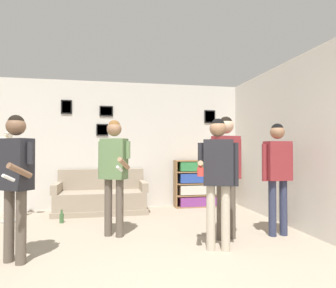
{
  "coord_description": "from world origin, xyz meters",
  "views": [
    {
      "loc": [
        -0.39,
        -2.44,
        1.24
      ],
      "look_at": [
        0.48,
        2.03,
        1.33
      ],
      "focal_mm": 32.0,
      "sensor_mm": 36.0,
      "label": 1
    }
  ],
  "objects_px": {
    "person_watcher_holding_cup": "(218,170)",
    "person_player_foreground_left": "(15,172)",
    "floor_lamp": "(10,155)",
    "bookshelf": "(200,183)",
    "person_player_foreground_center": "(114,165)",
    "person_spectator_far_right": "(278,167)",
    "couch": "(101,198)",
    "person_spectator_near_bookshelf": "(226,163)",
    "bottle_on_floor": "(62,218)"
  },
  "relations": [
    {
      "from": "person_spectator_near_bookshelf",
      "to": "bottle_on_floor",
      "type": "bearing_deg",
      "value": 149.73
    },
    {
      "from": "person_spectator_far_right",
      "to": "bottle_on_floor",
      "type": "height_order",
      "value": "person_spectator_far_right"
    },
    {
      "from": "bookshelf",
      "to": "person_spectator_near_bookshelf",
      "type": "height_order",
      "value": "person_spectator_near_bookshelf"
    },
    {
      "from": "bookshelf",
      "to": "bottle_on_floor",
      "type": "xyz_separation_m",
      "value": [
        -2.75,
        -0.96,
        -0.42
      ]
    },
    {
      "from": "bookshelf",
      "to": "floor_lamp",
      "type": "distance_m",
      "value": 3.76
    },
    {
      "from": "bookshelf",
      "to": "couch",
      "type": "bearing_deg",
      "value": -174.55
    },
    {
      "from": "person_player_foreground_left",
      "to": "floor_lamp",
      "type": "bearing_deg",
      "value": 108.12
    },
    {
      "from": "couch",
      "to": "bottle_on_floor",
      "type": "bearing_deg",
      "value": -130.18
    },
    {
      "from": "person_watcher_holding_cup",
      "to": "person_player_foreground_left",
      "type": "bearing_deg",
      "value": 178.94
    },
    {
      "from": "bookshelf",
      "to": "person_player_foreground_center",
      "type": "height_order",
      "value": "person_player_foreground_center"
    },
    {
      "from": "bookshelf",
      "to": "person_player_foreground_center",
      "type": "distance_m",
      "value": 2.74
    },
    {
      "from": "person_spectator_far_right",
      "to": "floor_lamp",
      "type": "bearing_deg",
      "value": 158.17
    },
    {
      "from": "couch",
      "to": "person_player_foreground_center",
      "type": "bearing_deg",
      "value": -82.64
    },
    {
      "from": "couch",
      "to": "bookshelf",
      "type": "bearing_deg",
      "value": 5.45
    },
    {
      "from": "couch",
      "to": "person_spectator_far_right",
      "type": "distance_m",
      "value": 3.41
    },
    {
      "from": "person_player_foreground_left",
      "to": "person_spectator_far_right",
      "type": "relative_size",
      "value": 1.0
    },
    {
      "from": "floor_lamp",
      "to": "person_player_foreground_left",
      "type": "height_order",
      "value": "floor_lamp"
    },
    {
      "from": "bottle_on_floor",
      "to": "person_spectator_far_right",
      "type": "bearing_deg",
      "value": -23.44
    },
    {
      "from": "person_player_foreground_center",
      "to": "couch",
      "type": "bearing_deg",
      "value": 97.36
    },
    {
      "from": "couch",
      "to": "person_player_foreground_left",
      "type": "xyz_separation_m",
      "value": [
        -0.86,
        -2.54,
        0.71
      ]
    },
    {
      "from": "floor_lamp",
      "to": "person_player_foreground_center",
      "type": "relative_size",
      "value": 1.0
    },
    {
      "from": "couch",
      "to": "person_spectator_near_bookshelf",
      "type": "xyz_separation_m",
      "value": [
        1.76,
        -2.15,
        0.77
      ]
    },
    {
      "from": "person_player_foreground_center",
      "to": "person_spectator_far_right",
      "type": "bearing_deg",
      "value": -10.22
    },
    {
      "from": "person_player_foreground_left",
      "to": "person_spectator_far_right",
      "type": "height_order",
      "value": "person_player_foreground_left"
    },
    {
      "from": "floor_lamp",
      "to": "bottle_on_floor",
      "type": "distance_m",
      "value": 1.41
    },
    {
      "from": "person_watcher_holding_cup",
      "to": "person_spectator_near_bookshelf",
      "type": "height_order",
      "value": "person_spectator_near_bookshelf"
    },
    {
      "from": "person_spectator_far_right",
      "to": "person_player_foreground_left",
      "type": "bearing_deg",
      "value": -173.36
    },
    {
      "from": "person_spectator_near_bookshelf",
      "to": "bookshelf",
      "type": "bearing_deg",
      "value": 81.49
    },
    {
      "from": "bottle_on_floor",
      "to": "person_spectator_near_bookshelf",
      "type": "bearing_deg",
      "value": -30.27
    },
    {
      "from": "floor_lamp",
      "to": "person_spectator_far_right",
      "type": "xyz_separation_m",
      "value": [
        4.09,
        -1.64,
        -0.15
      ]
    },
    {
      "from": "bookshelf",
      "to": "person_player_foreground_left",
      "type": "distance_m",
      "value": 4.07
    },
    {
      "from": "floor_lamp",
      "to": "person_spectator_far_right",
      "type": "bearing_deg",
      "value": -21.83
    },
    {
      "from": "person_player_foreground_center",
      "to": "person_spectator_near_bookshelf",
      "type": "distance_m",
      "value": 1.6
    },
    {
      "from": "floor_lamp",
      "to": "person_spectator_near_bookshelf",
      "type": "height_order",
      "value": "person_spectator_near_bookshelf"
    },
    {
      "from": "person_spectator_near_bookshelf",
      "to": "floor_lamp",
      "type": "bearing_deg",
      "value": 153.35
    },
    {
      "from": "couch",
      "to": "person_player_foreground_left",
      "type": "height_order",
      "value": "person_player_foreground_left"
    },
    {
      "from": "floor_lamp",
      "to": "bottle_on_floor",
      "type": "xyz_separation_m",
      "value": [
        0.89,
        -0.25,
        -1.06
      ]
    },
    {
      "from": "floor_lamp",
      "to": "person_spectator_near_bookshelf",
      "type": "distance_m",
      "value": 3.68
    },
    {
      "from": "bookshelf",
      "to": "person_spectator_far_right",
      "type": "height_order",
      "value": "person_spectator_far_right"
    },
    {
      "from": "person_watcher_holding_cup",
      "to": "person_spectator_near_bookshelf",
      "type": "distance_m",
      "value": 0.52
    },
    {
      "from": "person_spectator_near_bookshelf",
      "to": "bottle_on_floor",
      "type": "relative_size",
      "value": 7.6
    },
    {
      "from": "person_player_foreground_left",
      "to": "person_spectator_far_right",
      "type": "distance_m",
      "value": 3.44
    },
    {
      "from": "person_player_foreground_left",
      "to": "person_player_foreground_center",
      "type": "bearing_deg",
      "value": 37.11
    },
    {
      "from": "bookshelf",
      "to": "person_spectator_far_right",
      "type": "relative_size",
      "value": 0.7
    },
    {
      "from": "person_player_foreground_center",
      "to": "person_watcher_holding_cup",
      "type": "xyz_separation_m",
      "value": [
        1.26,
        -0.86,
        -0.03
      ]
    },
    {
      "from": "couch",
      "to": "person_watcher_holding_cup",
      "type": "height_order",
      "value": "person_watcher_holding_cup"
    },
    {
      "from": "floor_lamp",
      "to": "person_watcher_holding_cup",
      "type": "distance_m",
      "value": 3.66
    },
    {
      "from": "couch",
      "to": "person_spectator_near_bookshelf",
      "type": "distance_m",
      "value": 2.88
    },
    {
      "from": "person_player_foreground_center",
      "to": "person_watcher_holding_cup",
      "type": "bearing_deg",
      "value": -34.46
    },
    {
      "from": "couch",
      "to": "person_player_foreground_center",
      "type": "xyz_separation_m",
      "value": [
        0.22,
        -1.72,
        0.74
      ]
    }
  ]
}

